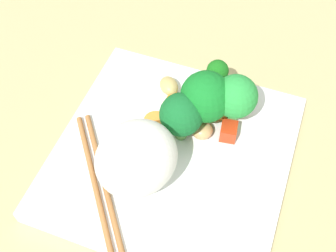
# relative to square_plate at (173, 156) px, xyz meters

# --- Properties ---
(ground_plane) EXTENTS (1.10, 1.10, 0.02)m
(ground_plane) POSITION_rel_square_plate_xyz_m (0.00, 0.00, -0.02)
(ground_plane) COLOR tan
(square_plate) EXTENTS (0.27, 0.27, 0.02)m
(square_plate) POSITION_rel_square_plate_xyz_m (0.00, 0.00, 0.00)
(square_plate) COLOR white
(square_plate) RESTS_ON ground_plane
(rice_mound) EXTENTS (0.11, 0.12, 0.08)m
(rice_mound) POSITION_rel_square_plate_xyz_m (-0.02, -0.05, 0.05)
(rice_mound) COLOR white
(rice_mound) RESTS_ON square_plate
(broccoli_floret_0) EXTENTS (0.06, 0.06, 0.08)m
(broccoli_floret_0) POSITION_rel_square_plate_xyz_m (0.02, 0.05, 0.06)
(broccoli_floret_0) COLOR #599E41
(broccoli_floret_0) RESTS_ON square_plate
(broccoli_floret_1) EXTENTS (0.05, 0.05, 0.06)m
(broccoli_floret_1) POSITION_rel_square_plate_xyz_m (0.00, 0.03, 0.05)
(broccoli_floret_1) COLOR #589546
(broccoli_floret_1) RESTS_ON square_plate
(broccoli_floret_2) EXTENTS (0.05, 0.05, 0.07)m
(broccoli_floret_2) POSITION_rel_square_plate_xyz_m (0.05, 0.06, 0.06)
(broccoli_floret_2) COLOR #65A751
(broccoli_floret_2) RESTS_ON square_plate
(broccoli_floret_3) EXTENTS (0.03, 0.03, 0.05)m
(broccoli_floret_3) POSITION_rel_square_plate_xyz_m (0.02, 0.11, 0.04)
(broccoli_floret_3) COLOR #54943A
(broccoli_floret_3) RESTS_ON square_plate
(carrot_slice_0) EXTENTS (0.03, 0.03, 0.00)m
(carrot_slice_0) POSITION_rel_square_plate_xyz_m (-0.02, 0.07, 0.01)
(carrot_slice_0) COLOR orange
(carrot_slice_0) RESTS_ON square_plate
(carrot_slice_1) EXTENTS (0.03, 0.03, 0.01)m
(carrot_slice_1) POSITION_rel_square_plate_xyz_m (-0.00, 0.09, 0.01)
(carrot_slice_1) COLOR orange
(carrot_slice_1) RESTS_ON square_plate
(carrot_slice_2) EXTENTS (0.04, 0.04, 0.01)m
(carrot_slice_2) POSITION_rel_square_plate_xyz_m (-0.03, 0.03, 0.01)
(carrot_slice_2) COLOR orange
(carrot_slice_2) RESTS_ON square_plate
(carrot_slice_3) EXTENTS (0.04, 0.04, 0.01)m
(carrot_slice_3) POSITION_rel_square_plate_xyz_m (0.03, 0.08, 0.01)
(carrot_slice_3) COLOR orange
(carrot_slice_3) RESTS_ON square_plate
(pepper_chunk_0) EXTENTS (0.03, 0.04, 0.01)m
(pepper_chunk_0) POSITION_rel_square_plate_xyz_m (0.05, 0.09, 0.02)
(pepper_chunk_0) COLOR red
(pepper_chunk_0) RESTS_ON square_plate
(pepper_chunk_1) EXTENTS (0.02, 0.02, 0.02)m
(pepper_chunk_1) POSITION_rel_square_plate_xyz_m (0.05, 0.04, 0.02)
(pepper_chunk_1) COLOR red
(pepper_chunk_1) RESTS_ON square_plate
(chicken_piece_0) EXTENTS (0.03, 0.03, 0.02)m
(chicken_piece_0) POSITION_rel_square_plate_xyz_m (0.02, 0.03, 0.02)
(chicken_piece_0) COLOR tan
(chicken_piece_0) RESTS_ON square_plate
(chicken_piece_1) EXTENTS (0.04, 0.04, 0.02)m
(chicken_piece_1) POSITION_rel_square_plate_xyz_m (-0.04, 0.08, 0.02)
(chicken_piece_1) COLOR tan
(chicken_piece_1) RESTS_ON square_plate
(chopstick_pair) EXTENTS (0.15, 0.18, 0.01)m
(chopstick_pair) POSITION_rel_square_plate_xyz_m (-0.05, -0.08, 0.01)
(chopstick_pair) COLOR #A36838
(chopstick_pair) RESTS_ON square_plate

